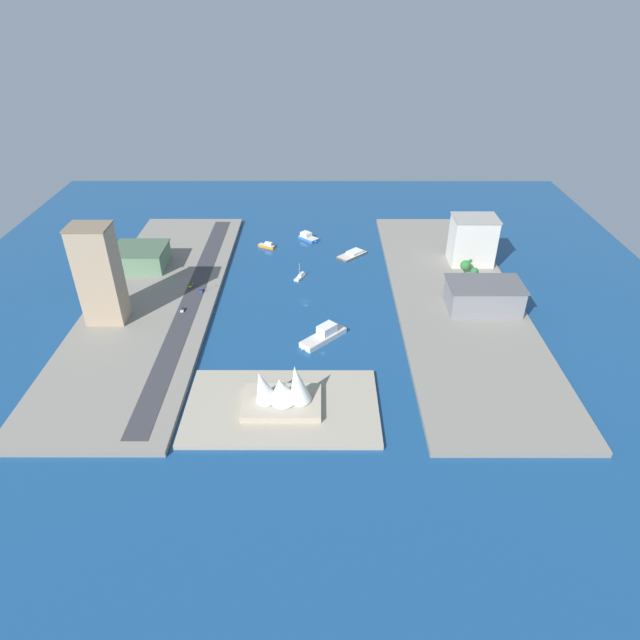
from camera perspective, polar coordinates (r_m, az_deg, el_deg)
name	(u,v)px	position (r m, az deg, el deg)	size (l,w,h in m)	color
ground_plane	(305,302)	(311.16, -1.54, 1.95)	(440.00, 440.00, 0.00)	navy
quay_west	(456,300)	(319.87, 14.09, 2.09)	(70.00, 240.00, 2.65)	gray
quay_east	(155,299)	(324.57, -16.94, 2.08)	(70.00, 240.00, 2.65)	gray
peninsula_point	(282,407)	(236.35, -4.01, -9.09)	(82.68, 48.85, 2.00)	#A89E89
road_strip	(192,297)	(318.28, -13.28, 2.34)	(11.00, 228.00, 0.15)	#38383D
catamaran_blue	(308,237)	(389.00, -1.29, 8.73)	(15.35, 15.40, 4.80)	blue
ferry_white_commuter	(324,335)	(276.88, 0.42, -1.61)	(24.58, 24.65, 7.70)	silver
sailboat_small_white	(300,276)	(336.49, -2.10, 4.60)	(7.39, 11.08, 10.27)	white
water_taxi_orange	(267,246)	(377.94, -5.63, 7.80)	(12.92, 8.03, 4.35)	orange
barge_flat_brown	(353,254)	(365.99, 3.48, 6.96)	(21.51, 21.31, 2.62)	brown
hotel_broad_white	(472,240)	(357.47, 15.74, 8.10)	(27.49, 20.38, 30.22)	silver
terminal_long_green	(141,257)	(359.90, -18.33, 6.33)	(32.39, 27.58, 13.25)	slate
apartment_midrise_tan	(99,275)	(298.75, -22.22, 4.43)	(20.59, 15.52, 53.22)	tan
warehouse_low_gray	(484,296)	(308.91, 16.84, 2.45)	(40.24, 24.35, 15.53)	gray
taxi_yellow_cab	(191,285)	(329.85, -13.46, 3.60)	(1.84, 4.63, 1.69)	black
hatchback_blue	(201,290)	(322.72, -12.40, 3.05)	(2.04, 4.31, 1.39)	black
van_white	(182,309)	(306.01, -14.27, 1.08)	(1.95, 4.68, 1.60)	black
traffic_light_waterfront	(206,284)	(321.18, -11.91, 3.68)	(0.36, 0.36, 6.50)	black
opera_landmark	(282,392)	(230.96, -4.04, -7.55)	(33.57, 22.48, 21.37)	#BCAD93
park_tree_cluster	(469,266)	(345.94, 15.37, 5.53)	(9.83, 21.93, 8.43)	brown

